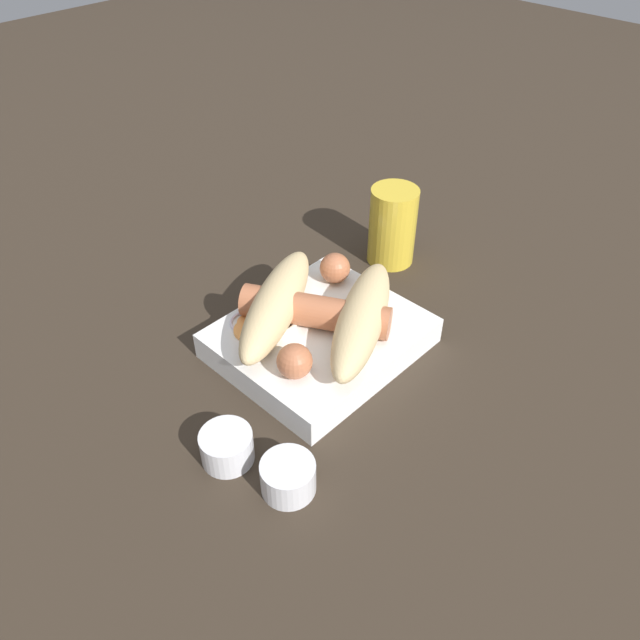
# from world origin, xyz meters

# --- Properties ---
(ground_plane) EXTENTS (3.00, 3.00, 0.00)m
(ground_plane) POSITION_xyz_m (0.00, 0.00, 0.00)
(ground_plane) COLOR #33281E
(food_tray) EXTENTS (0.21, 0.18, 0.03)m
(food_tray) POSITION_xyz_m (0.00, 0.00, 0.02)
(food_tray) COLOR white
(food_tray) RESTS_ON ground_plane
(bread_roll) EXTENTS (0.23, 0.21, 0.04)m
(bread_roll) POSITION_xyz_m (0.00, -0.00, 0.05)
(bread_roll) COLOR #DBBC84
(bread_roll) RESTS_ON food_tray
(sausage) EXTENTS (0.18, 0.16, 0.04)m
(sausage) POSITION_xyz_m (-0.00, -0.01, 0.05)
(sausage) COLOR #B26642
(sausage) RESTS_ON food_tray
(pickled_veggies) EXTENTS (0.08, 0.07, 0.01)m
(pickled_veggies) POSITION_xyz_m (0.04, -0.04, 0.03)
(pickled_veggies) COLOR #F99E4C
(pickled_veggies) RESTS_ON food_tray
(condiment_cup_near) EXTENTS (0.05, 0.05, 0.03)m
(condiment_cup_near) POSITION_xyz_m (0.17, 0.04, 0.01)
(condiment_cup_near) COLOR white
(condiment_cup_near) RESTS_ON ground_plane
(condiment_cup_far) EXTENTS (0.05, 0.05, 0.03)m
(condiment_cup_far) POSITION_xyz_m (0.15, 0.11, 0.01)
(condiment_cup_far) COLOR white
(condiment_cup_far) RESTS_ON ground_plane
(drink_glass) EXTENTS (0.06, 0.06, 0.10)m
(drink_glass) POSITION_xyz_m (-0.19, -0.05, 0.05)
(drink_glass) COLOR gold
(drink_glass) RESTS_ON ground_plane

